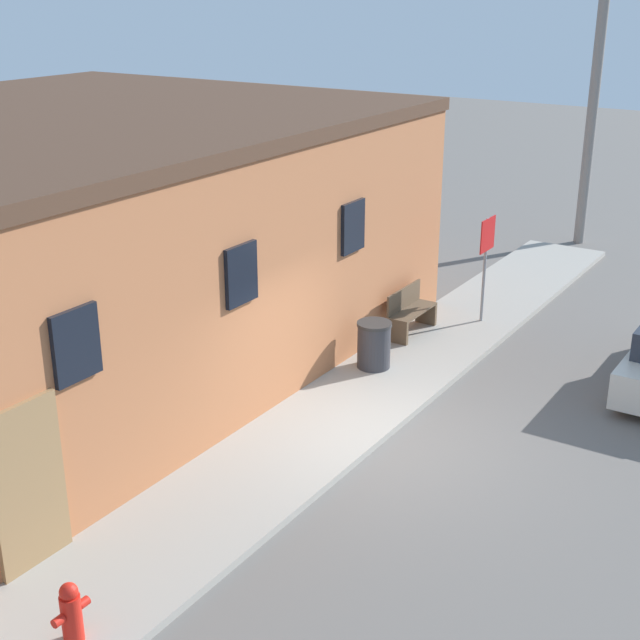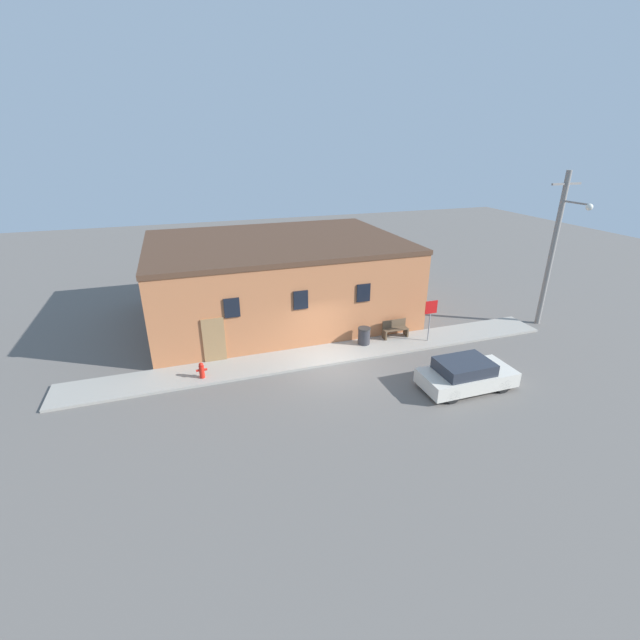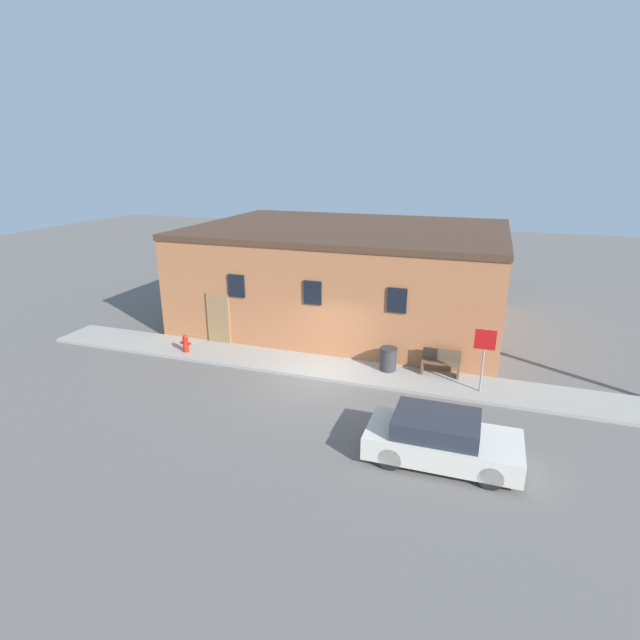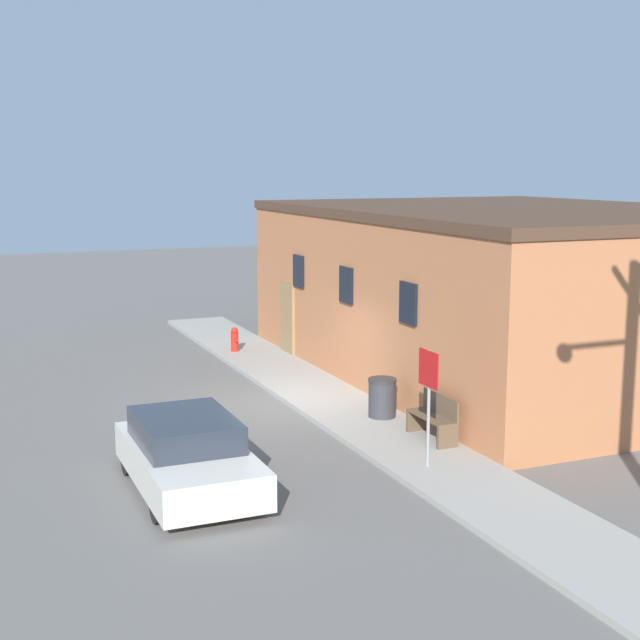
# 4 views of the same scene
# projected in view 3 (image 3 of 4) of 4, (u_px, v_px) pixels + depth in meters

# --- Properties ---
(ground_plane) EXTENTS (80.00, 80.00, 0.00)m
(ground_plane) POSITION_uv_depth(u_px,v_px,m) (318.00, 380.00, 17.48)
(ground_plane) COLOR #66605B
(sidewalk) EXTENTS (23.44, 2.00, 0.11)m
(sidewalk) POSITION_uv_depth(u_px,v_px,m) (327.00, 368.00, 18.37)
(sidewalk) COLOR #9E998E
(sidewalk) RESTS_ON ground
(brick_building) EXTENTS (13.78, 10.04, 4.44)m
(brick_building) POSITION_uv_depth(u_px,v_px,m) (348.00, 274.00, 23.31)
(brick_building) COLOR #B26B42
(brick_building) RESTS_ON ground
(fire_hydrant) EXTENTS (0.47, 0.22, 0.71)m
(fire_hydrant) POSITION_uv_depth(u_px,v_px,m) (186.00, 343.00, 19.61)
(fire_hydrant) COLOR red
(fire_hydrant) RESTS_ON sidewalk
(stop_sign) EXTENTS (0.66, 0.06, 2.15)m
(stop_sign) POSITION_uv_depth(u_px,v_px,m) (484.00, 349.00, 15.97)
(stop_sign) COLOR gray
(stop_sign) RESTS_ON sidewalk
(bench) EXTENTS (1.31, 0.44, 0.91)m
(bench) POSITION_uv_depth(u_px,v_px,m) (441.00, 363.00, 17.58)
(bench) COLOR brown
(bench) RESTS_ON sidewalk
(trash_bin) EXTENTS (0.62, 0.62, 0.85)m
(trash_bin) POSITION_uv_depth(u_px,v_px,m) (388.00, 359.00, 17.93)
(trash_bin) COLOR #333338
(trash_bin) RESTS_ON sidewalk
(parked_car) EXTENTS (3.88, 1.80, 1.26)m
(parked_car) POSITION_uv_depth(u_px,v_px,m) (441.00, 439.00, 12.75)
(parked_car) COLOR black
(parked_car) RESTS_ON ground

